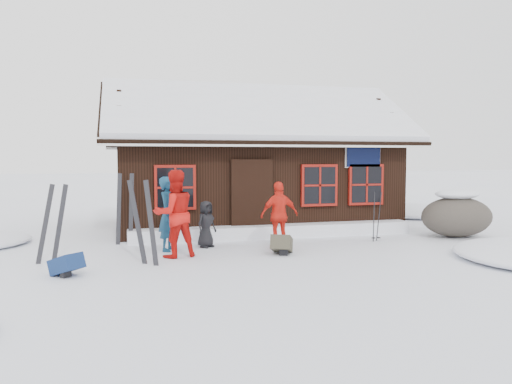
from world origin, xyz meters
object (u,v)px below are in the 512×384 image
Objects in this scene: boulder at (457,215)px; backpack_blue at (67,268)px; skier_orange_right at (279,215)px; ski_pair_left at (52,224)px; skier_orange_left at (174,214)px; skier_crouched at (206,224)px; backpack_olive at (282,247)px; skier_teal at (168,214)px; ski_poles at (376,217)px.

backpack_blue is (-9.55, -2.04, -0.43)m from boulder.
ski_pair_left is (-4.87, -0.37, -0.00)m from skier_orange_right.
skier_orange_right is (2.46, 0.45, -0.15)m from skier_orange_left.
skier_crouched is at bearing -22.56° from skier_orange_right.
backpack_olive reaches higher than backpack_blue.
boulder reaches higher than backpack_olive.
ski_pair_left is (-2.42, 0.08, -0.15)m from skier_orange_left.
backpack_blue is at bearing -179.16° from skier_crouched.
skier_orange_right is at bearing -54.66° from skier_crouched.
skier_teal reaches higher than backpack_olive.
skier_orange_right is 2.97× the size of backpack_blue.
skier_teal is 2.46m from ski_pair_left.
skier_orange_left is at bearing -160.93° from backpack_olive.
backpack_blue is at bearing -71.94° from ski_pair_left.
boulder is at bearing 37.74° from backpack_olive.
backpack_olive is (2.29, -0.27, -0.77)m from skier_orange_left.
ski_poles is 3.05m from backpack_olive.
ski_pair_left is 4.76m from backpack_olive.
skier_crouched is at bearing 165.21° from backpack_olive.
skier_teal is 2.54m from skier_orange_right.
boulder is 9.78m from backpack_blue.
ski_pair_left is at bearing -17.23° from skier_orange_left.
skier_teal is at bearing 0.70° from backpack_blue.
ski_poles reaches higher than boulder.
skier_crouched is 0.85× the size of ski_poles.
skier_crouched is 1.96m from backpack_olive.
backpack_olive is at bearing -168.04° from boulder.
backpack_olive is at bearing -32.25° from backpack_blue.
ski_pair_left is at bearing -175.60° from boulder.
boulder is 2.40m from ski_poles.
skier_teal is 0.96m from skier_crouched.
skier_teal is at bearing -100.91° from skier_orange_left.
skier_orange_right reaches higher than boulder.
skier_orange_left reaches higher than ski_poles.
ski_pair_left reaches higher than backpack_blue.
boulder is at bearing -65.86° from skier_teal.
skier_orange_left is 1.19× the size of skier_orange_right.
skier_teal is 1.08× the size of skier_orange_right.
ski_poles is (-2.40, -0.08, 0.03)m from boulder.
skier_teal is at bearing 156.46° from skier_crouched.
skier_teal is 2.87m from backpack_blue.
skier_teal is 2.98× the size of backpack_olive.
backpack_blue is at bearing 15.73° from skier_orange_right.
skier_teal is 0.87× the size of boulder.
skier_orange_right is at bearing -24.26° from backpack_blue.
backpack_olive is at bearing -3.00° from ski_pair_left.
ski_poles is at bearing -178.21° from boulder.
backpack_blue is (-7.15, -1.96, -0.46)m from ski_poles.
skier_crouched is 6.70m from boulder.
skier_orange_left is 7.58m from boulder.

